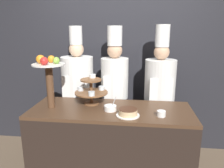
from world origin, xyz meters
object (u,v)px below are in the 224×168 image
(chef_center_left, at_px, (115,89))
(chef_center_right, at_px, (159,92))
(cup_white, at_px, (161,114))
(serving_bowl_near, at_px, (111,108))
(cake_round, at_px, (128,112))
(chef_left, at_px, (78,90))
(tiered_stand, at_px, (91,90))
(fruit_pedestal, at_px, (49,73))

(chef_center_left, xyz_separation_m, chef_center_right, (0.58, -0.00, -0.02))
(cup_white, bearing_deg, chef_center_left, 127.98)
(serving_bowl_near, bearing_deg, cake_round, -31.61)
(serving_bowl_near, height_order, chef_left, chef_left)
(cake_round, bearing_deg, tiered_stand, 145.52)
(tiered_stand, xyz_separation_m, chef_center_left, (0.22, 0.41, -0.09))
(tiered_stand, bearing_deg, cup_white, -20.03)
(cake_round, relative_size, chef_center_right, 0.13)
(chef_center_left, bearing_deg, fruit_pedestal, -138.01)
(fruit_pedestal, xyz_separation_m, serving_bowl_near, (0.66, -0.02, -0.36))
(tiered_stand, distance_m, chef_left, 0.51)
(cup_white, relative_size, chef_center_left, 0.05)
(tiered_stand, distance_m, fruit_pedestal, 0.50)
(cup_white, distance_m, chef_left, 1.24)
(tiered_stand, relative_size, chef_center_left, 0.21)
(chef_left, xyz_separation_m, chef_center_left, (0.49, 0.00, 0.03))
(fruit_pedestal, height_order, serving_bowl_near, fruit_pedestal)
(fruit_pedestal, relative_size, chef_center_left, 0.32)
(tiered_stand, distance_m, chef_center_right, 0.91)
(serving_bowl_near, xyz_separation_m, chef_center_left, (-0.02, 0.59, 0.04))
(fruit_pedestal, xyz_separation_m, chef_center_left, (0.64, 0.57, -0.32))
(serving_bowl_near, distance_m, chef_center_right, 0.81)
(chef_center_right, bearing_deg, fruit_pedestal, -154.72)
(chef_left, xyz_separation_m, chef_center_right, (1.07, 0.00, 0.01))
(cake_round, distance_m, chef_center_left, 0.74)
(chef_left, bearing_deg, tiered_stand, -56.27)
(cake_round, height_order, cup_white, cake_round)
(chef_left, bearing_deg, cup_white, -33.70)
(tiered_stand, xyz_separation_m, cup_white, (0.76, -0.28, -0.14))
(chef_center_left, bearing_deg, tiered_stand, -118.00)
(tiered_stand, height_order, chef_left, chef_left)
(cup_white, bearing_deg, serving_bowl_near, 169.47)
(cake_round, distance_m, chef_left, 1.00)
(chef_center_left, bearing_deg, cup_white, -52.02)
(fruit_pedestal, distance_m, chef_left, 0.69)
(tiered_stand, relative_size, chef_center_right, 0.21)
(tiered_stand, distance_m, serving_bowl_near, 0.33)
(tiered_stand, height_order, serving_bowl_near, tiered_stand)
(tiered_stand, xyz_separation_m, serving_bowl_near, (0.24, -0.18, -0.14))
(chef_center_left, bearing_deg, chef_left, -179.98)
(tiered_stand, distance_m, cake_round, 0.54)
(fruit_pedestal, distance_m, cup_white, 1.23)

